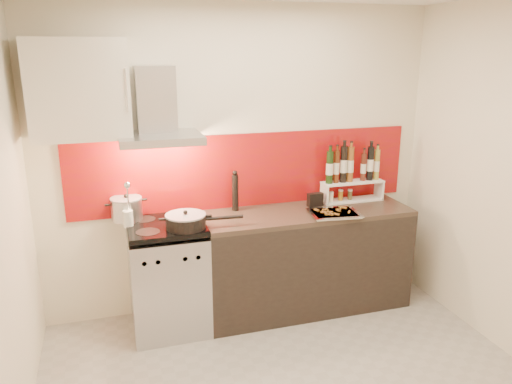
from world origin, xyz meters
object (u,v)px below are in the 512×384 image
object	(u,v)px
pepper_mill	(235,191)
baking_tray	(334,213)
range_stove	(168,278)
stock_pot	(127,209)
saute_pan	(187,221)
counter	(305,259)

from	to	relation	value
pepper_mill	baking_tray	bearing A→B (deg)	-25.48
range_stove	stock_pot	xyz separation A→B (m)	(-0.28, 0.19, 0.56)
pepper_mill	saute_pan	bearing A→B (deg)	-144.97
baking_tray	range_stove	bearing A→B (deg)	173.07
counter	pepper_mill	bearing A→B (deg)	162.12
stock_pot	saute_pan	distance (m)	0.54
counter	range_stove	bearing A→B (deg)	-179.77
range_stove	baking_tray	xyz separation A→B (m)	(1.37, -0.17, 0.47)
range_stove	stock_pot	bearing A→B (deg)	145.57
saute_pan	baking_tray	distance (m)	1.23
stock_pot	pepper_mill	distance (m)	0.90
range_stove	pepper_mill	world-z (taller)	pepper_mill
counter	stock_pot	xyz separation A→B (m)	(-1.48, 0.19, 0.55)
stock_pot	saute_pan	bearing A→B (deg)	-37.85
counter	saute_pan	bearing A→B (deg)	-172.24
stock_pot	baking_tray	size ratio (longest dim) A/B	0.57
stock_pot	saute_pan	world-z (taller)	stock_pot
range_stove	pepper_mill	size ratio (longest dim) A/B	2.58
counter	baking_tray	bearing A→B (deg)	-44.91
range_stove	counter	xyz separation A→B (m)	(1.20, 0.00, 0.01)
pepper_mill	baking_tray	distance (m)	0.85
saute_pan	pepper_mill	distance (m)	0.59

